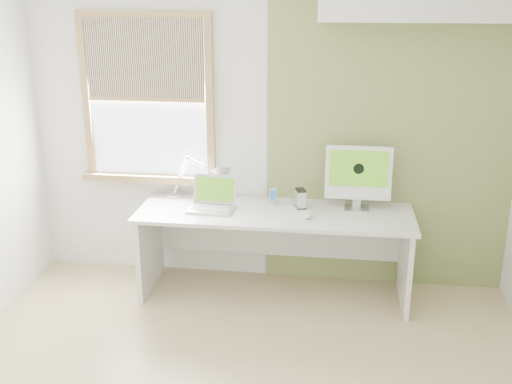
% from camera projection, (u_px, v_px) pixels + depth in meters
% --- Properties ---
extents(room, '(4.04, 3.54, 2.64)m').
position_uv_depth(room, '(231.00, 200.00, 3.36)').
color(room, tan).
rests_on(room, ground).
extents(accent_wall, '(2.00, 0.02, 2.60)m').
position_uv_depth(accent_wall, '(390.00, 135.00, 4.87)').
color(accent_wall, olive).
rests_on(accent_wall, room).
extents(window, '(1.20, 0.14, 1.42)m').
position_uv_depth(window, '(147.00, 100.00, 5.02)').
color(window, '#AE894F').
rests_on(window, room).
extents(desk, '(2.20, 0.70, 0.73)m').
position_uv_depth(desk, '(275.00, 231.00, 4.94)').
color(desk, silver).
rests_on(desk, room).
extents(desk_lamp, '(0.63, 0.31, 0.36)m').
position_uv_depth(desk_lamp, '(212.00, 179.00, 5.02)').
color(desk_lamp, silver).
rests_on(desk_lamp, desk).
extents(laptop, '(0.38, 0.31, 0.25)m').
position_uv_depth(laptop, '(213.00, 201.00, 4.89)').
color(laptop, silver).
rests_on(laptop, desk).
extents(phone_dock, '(0.08, 0.08, 0.13)m').
position_uv_depth(phone_dock, '(273.00, 199.00, 4.99)').
color(phone_dock, silver).
rests_on(phone_dock, desk).
extents(external_drive, '(0.10, 0.13, 0.15)m').
position_uv_depth(external_drive, '(300.00, 198.00, 4.90)').
color(external_drive, silver).
rests_on(external_drive, desk).
extents(imac, '(0.53, 0.17, 0.52)m').
position_uv_depth(imac, '(358.00, 174.00, 4.81)').
color(imac, silver).
rests_on(imac, desk).
extents(keyboard, '(0.39, 0.13, 0.02)m').
position_uv_depth(keyboard, '(359.00, 224.00, 4.55)').
color(keyboard, white).
rests_on(keyboard, desk).
extents(mouse, '(0.10, 0.13, 0.03)m').
position_uv_depth(mouse, '(308.00, 216.00, 4.69)').
color(mouse, white).
rests_on(mouse, desk).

